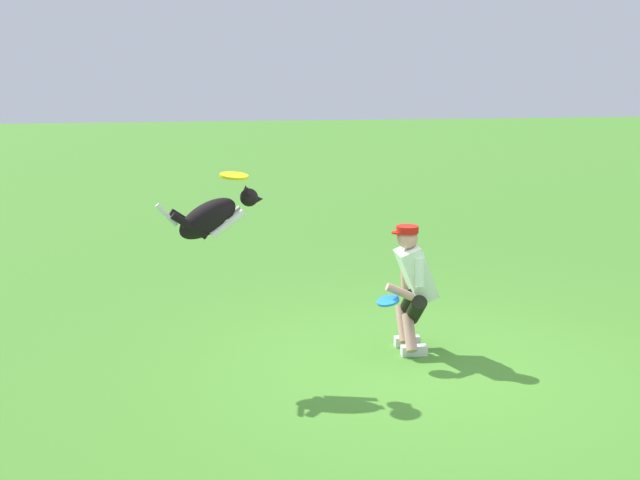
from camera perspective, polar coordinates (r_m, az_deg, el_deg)
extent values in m
plane|color=#48892C|center=(8.15, 6.64, -8.73)|extent=(60.00, 60.00, 0.00)
cube|color=silver|center=(8.74, 5.95, -6.86)|extent=(0.26, 0.10, 0.10)
cylinder|color=tan|center=(8.67, 5.65, -5.69)|extent=(0.11, 0.31, 0.37)
cylinder|color=black|center=(8.59, 6.11, -4.29)|extent=(0.15, 0.40, 0.37)
cube|color=silver|center=(8.49, 6.42, -7.48)|extent=(0.26, 0.10, 0.10)
cylinder|color=tan|center=(8.41, 6.12, -6.28)|extent=(0.11, 0.31, 0.37)
cylinder|color=black|center=(8.37, 6.52, -4.76)|extent=(0.15, 0.40, 0.37)
cube|color=silver|center=(8.40, 6.57, -2.26)|extent=(0.41, 0.34, 0.58)
cylinder|color=silver|center=(8.56, 6.10, -1.54)|extent=(0.09, 0.14, 0.29)
cylinder|color=silver|center=(8.19, 6.80, -2.21)|extent=(0.09, 0.14, 0.29)
cylinder|color=tan|center=(8.17, 5.45, -3.53)|extent=(0.29, 0.08, 0.19)
cylinder|color=tan|center=(8.61, 5.79, -2.55)|extent=(0.08, 0.15, 0.27)
sphere|color=tan|center=(8.29, 5.96, 0.12)|extent=(0.21, 0.21, 0.21)
cylinder|color=red|center=(8.27, 5.97, 0.73)|extent=(0.22, 0.22, 0.07)
cylinder|color=red|center=(8.25, 5.30, 0.50)|extent=(0.12, 0.12, 0.02)
ellipsoid|color=black|center=(7.79, -7.66, 1.46)|extent=(0.67, 0.35, 0.53)
ellipsoid|color=white|center=(7.81, -6.49, 1.32)|extent=(0.14, 0.20, 0.17)
sphere|color=black|center=(7.81, -4.86, 2.91)|extent=(0.17, 0.17, 0.17)
cone|color=black|center=(7.83, -4.20, 2.79)|extent=(0.10, 0.10, 0.09)
cone|color=black|center=(7.74, -4.94, 3.38)|extent=(0.06, 0.06, 0.07)
cone|color=black|center=(7.85, -5.08, 3.50)|extent=(0.06, 0.06, 0.07)
cylinder|color=white|center=(7.74, -6.30, 1.10)|extent=(0.35, 0.11, 0.27)
cylinder|color=white|center=(7.90, -6.48, 1.34)|extent=(0.35, 0.11, 0.27)
cylinder|color=black|center=(7.70, -8.87, 0.96)|extent=(0.35, 0.11, 0.27)
cylinder|color=black|center=(7.86, -8.99, 1.20)|extent=(0.35, 0.11, 0.27)
cylinder|color=white|center=(7.74, -10.40, 1.68)|extent=(0.20, 0.07, 0.23)
cylinder|color=yellow|center=(7.77, -5.88, 4.38)|extent=(0.34, 0.33, 0.07)
cylinder|color=#2080DC|center=(8.15, 4.65, -4.15)|extent=(0.31, 0.31, 0.09)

